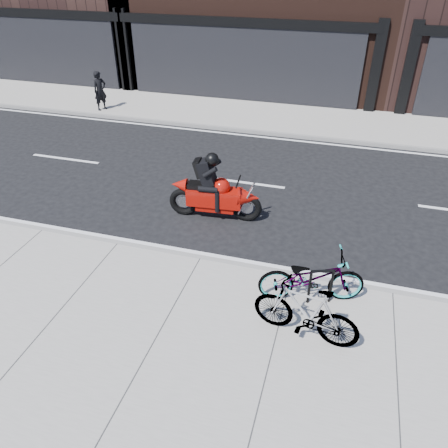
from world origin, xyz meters
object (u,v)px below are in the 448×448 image
(pedestrian, at_px, (100,91))
(motorcycle, at_px, (219,193))
(bike_rack, at_px, (321,283))
(bicycle_front, at_px, (312,277))
(bicycle_rear, at_px, (306,312))

(pedestrian, bearing_deg, motorcycle, -103.83)
(bike_rack, height_order, bicycle_front, bicycle_front)
(bike_rack, distance_m, bicycle_rear, 0.95)
(motorcycle, bearing_deg, pedestrian, 131.28)
(bicycle_rear, distance_m, pedestrian, 13.92)
(bicycle_front, distance_m, pedestrian, 13.21)
(bicycle_front, bearing_deg, bicycle_rear, 165.28)
(bike_rack, bearing_deg, motorcycle, 136.83)
(pedestrian, bearing_deg, bicycle_front, -104.23)
(motorcycle, bearing_deg, bicycle_front, -50.18)
(bicycle_front, height_order, bicycle_rear, bicycle_rear)
(bike_rack, distance_m, motorcycle, 3.80)
(bicycle_rear, bearing_deg, pedestrian, -127.25)
(bicycle_front, height_order, motorcycle, motorcycle)
(bicycle_rear, height_order, motorcycle, motorcycle)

